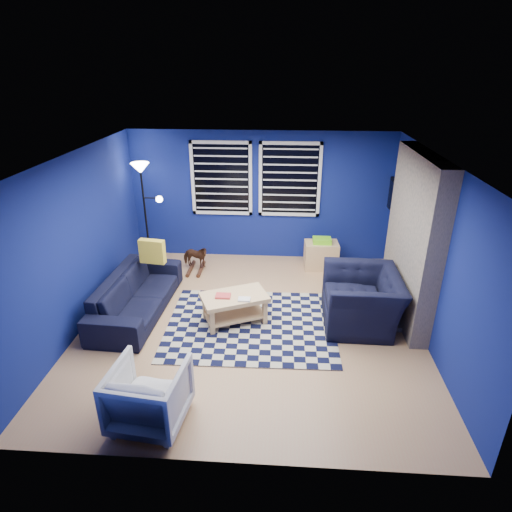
{
  "coord_description": "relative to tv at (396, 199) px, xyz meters",
  "views": [
    {
      "loc": [
        0.45,
        -5.49,
        3.62
      ],
      "look_at": [
        0.06,
        0.3,
        0.99
      ],
      "focal_mm": 30.0,
      "sensor_mm": 36.0,
      "label": 1
    }
  ],
  "objects": [
    {
      "name": "wall_left",
      "position": [
        -4.95,
        -2.0,
        -0.15
      ],
      "size": [
        0.0,
        5.0,
        5.0
      ],
      "primitive_type": "plane",
      "rotation": [
        1.57,
        0.0,
        1.57
      ],
      "color": "navy",
      "rests_on": "floor"
    },
    {
      "name": "floor",
      "position": [
        -2.45,
        -2.0,
        -1.4
      ],
      "size": [
        5.0,
        5.0,
        0.0
      ],
      "primitive_type": "plane",
      "color": "tan",
      "rests_on": "ground"
    },
    {
      "name": "rug",
      "position": [
        -2.44,
        -2.06,
        -1.39
      ],
      "size": [
        2.53,
        2.04,
        0.02
      ],
      "primitive_type": "cube",
      "rotation": [
        0.0,
        0.0,
        0.02
      ],
      "color": "black",
      "rests_on": "floor"
    },
    {
      "name": "floor_lamp",
      "position": [
        -4.57,
        0.0,
        0.22
      ],
      "size": [
        0.54,
        0.33,
        1.98
      ],
      "color": "black",
      "rests_on": "floor"
    },
    {
      "name": "wall_right",
      "position": [
        0.05,
        -2.0,
        -0.15
      ],
      "size": [
        0.0,
        5.0,
        5.0
      ],
      "primitive_type": "plane",
      "rotation": [
        1.57,
        0.0,
        -1.57
      ],
      "color": "navy",
      "rests_on": "floor"
    },
    {
      "name": "wall_back",
      "position": [
        -2.45,
        0.5,
        -0.15
      ],
      "size": [
        5.0,
        0.0,
        5.0
      ],
      "primitive_type": "plane",
      "rotation": [
        1.57,
        0.0,
        0.0
      ],
      "color": "navy",
      "rests_on": "floor"
    },
    {
      "name": "fireplace",
      "position": [
        -0.09,
        -1.5,
        -0.2
      ],
      "size": [
        0.65,
        2.0,
        2.5
      ],
      "color": "gray",
      "rests_on": "floor"
    },
    {
      "name": "armchair_big",
      "position": [
        -0.8,
        -1.87,
        -1.0
      ],
      "size": [
        1.25,
        1.09,
        0.8
      ],
      "primitive_type": "imported",
      "rotation": [
        0.0,
        0.0,
        -1.58
      ],
      "color": "black",
      "rests_on": "floor"
    },
    {
      "name": "throw_pillow",
      "position": [
        -4.1,
        -1.28,
        -0.57
      ],
      "size": [
        0.43,
        0.18,
        0.4
      ],
      "primitive_type": "cube",
      "rotation": [
        0.0,
        0.0,
        -0.14
      ],
      "color": "yellow",
      "rests_on": "sofa"
    },
    {
      "name": "rocking_horse",
      "position": [
        -3.63,
        -0.27,
        -1.11
      ],
      "size": [
        0.33,
        0.55,
        0.44
      ],
      "primitive_type": "imported",
      "rotation": [
        0.0,
        0.0,
        1.38
      ],
      "color": "#412014",
      "rests_on": "floor"
    },
    {
      "name": "coffee_table",
      "position": [
        -2.7,
        -1.98,
        -1.07
      ],
      "size": [
        1.11,
        0.9,
        0.48
      ],
      "rotation": [
        0.0,
        0.0,
        0.41
      ],
      "color": "#DAB97A",
      "rests_on": "rug"
    },
    {
      "name": "ceiling",
      "position": [
        -2.45,
        -2.0,
        1.1
      ],
      "size": [
        5.0,
        5.0,
        0.0
      ],
      "primitive_type": "plane",
      "rotation": [
        3.14,
        0.0,
        0.0
      ],
      "color": "white",
      "rests_on": "wall_back"
    },
    {
      "name": "window_right",
      "position": [
        -1.9,
        0.46,
        0.2
      ],
      "size": [
        1.17,
        0.06,
        1.42
      ],
      "color": "black",
      "rests_on": "wall_back"
    },
    {
      "name": "tv",
      "position": [
        0.0,
        0.0,
        0.0
      ],
      "size": [
        0.07,
        1.0,
        0.58
      ],
      "color": "black",
      "rests_on": "wall_right"
    },
    {
      "name": "cabinet",
      "position": [
        -1.26,
        0.02,
        -1.13
      ],
      "size": [
        0.65,
        0.45,
        0.61
      ],
      "rotation": [
        0.0,
        0.0,
        0.06
      ],
      "color": "#DAB97A",
      "rests_on": "floor"
    },
    {
      "name": "sofa",
      "position": [
        -4.25,
        -1.78,
        -1.09
      ],
      "size": [
        2.19,
        0.95,
        0.63
      ],
      "primitive_type": "imported",
      "rotation": [
        0.0,
        0.0,
        1.52
      ],
      "color": "black",
      "rests_on": "floor"
    },
    {
      "name": "armchair_bent",
      "position": [
        -3.39,
        -4.01,
        -1.04
      ],
      "size": [
        0.85,
        0.87,
        0.72
      ],
      "primitive_type": "imported",
      "rotation": [
        0.0,
        0.0,
        3.02
      ],
      "color": "gray",
      "rests_on": "floor"
    },
    {
      "name": "window_left",
      "position": [
        -3.2,
        0.46,
        0.2
      ],
      "size": [
        1.17,
        0.06,
        1.42
      ],
      "color": "black",
      "rests_on": "wall_back"
    }
  ]
}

